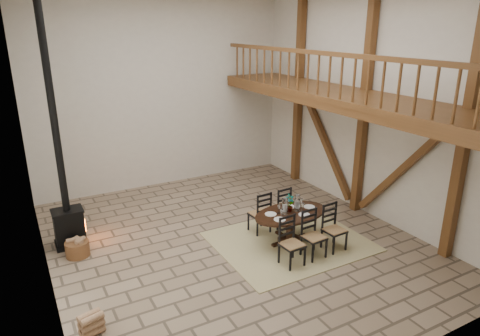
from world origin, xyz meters
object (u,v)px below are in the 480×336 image
log_stack (91,324)px  log_basket (77,248)px  wood_stove (65,193)px  dining_table (293,227)px

log_stack → log_basket: bearing=85.5°
wood_stove → log_basket: wood_stove is taller
dining_table → log_stack: bearing=-173.0°
dining_table → log_stack: size_ratio=5.00×
log_basket → log_stack: (-0.19, -2.43, 0.01)m
wood_stove → log_stack: (-0.14, -2.95, -0.97)m
dining_table → log_stack: dining_table is taller
wood_stove → log_stack: size_ratio=13.22×
dining_table → log_basket: 4.29m
wood_stove → log_basket: bearing=-84.9°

